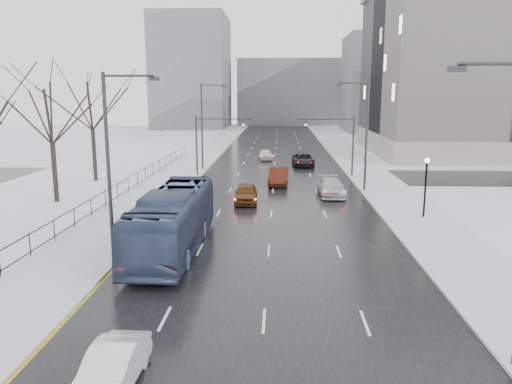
# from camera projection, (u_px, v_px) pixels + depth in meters

# --- Properties ---
(road) EXTENTS (16.00, 150.00, 0.04)m
(road) POSITION_uv_depth(u_px,v_px,m) (275.00, 161.00, 65.91)
(road) COLOR black
(road) RESTS_ON ground
(cross_road) EXTENTS (130.00, 10.00, 0.04)m
(cross_road) POSITION_uv_depth(u_px,v_px,m) (274.00, 176.00, 54.16)
(cross_road) COLOR black
(cross_road) RESTS_ON ground
(sidewalk_left) EXTENTS (5.00, 150.00, 0.16)m
(sidewalk_left) POSITION_uv_depth(u_px,v_px,m) (196.00, 160.00, 66.38)
(sidewalk_left) COLOR silver
(sidewalk_left) RESTS_ON ground
(sidewalk_right) EXTENTS (5.00, 150.00, 0.16)m
(sidewalk_right) POSITION_uv_depth(u_px,v_px,m) (355.00, 161.00, 65.42)
(sidewalk_right) COLOR silver
(sidewalk_right) RESTS_ON ground
(park_strip) EXTENTS (14.00, 150.00, 0.12)m
(park_strip) POSITION_uv_depth(u_px,v_px,m) (126.00, 160.00, 66.82)
(park_strip) COLOR white
(park_strip) RESTS_ON ground
(tree_park_d) EXTENTS (8.75, 8.75, 12.50)m
(tree_park_d) POSITION_uv_depth(u_px,v_px,m) (57.00, 203.00, 41.26)
(tree_park_d) COLOR black
(tree_park_d) RESTS_ON ground
(tree_park_e) EXTENTS (9.45, 9.45, 13.50)m
(tree_park_e) POSITION_uv_depth(u_px,v_px,m) (96.00, 182.00, 51.08)
(tree_park_e) COLOR black
(tree_park_e) RESTS_ON ground
(iron_fence) EXTENTS (0.06, 70.00, 1.30)m
(iron_fence) POSITION_uv_depth(u_px,v_px,m) (96.00, 203.00, 36.95)
(iron_fence) COLOR black
(iron_fence) RESTS_ON sidewalk_left
(streetlight_r_mid) EXTENTS (2.95, 0.25, 10.00)m
(streetlight_r_mid) POSITION_uv_depth(u_px,v_px,m) (364.00, 130.00, 44.85)
(streetlight_r_mid) COLOR #2D2D33
(streetlight_r_mid) RESTS_ON ground
(streetlight_l_near) EXTENTS (2.95, 0.25, 10.00)m
(streetlight_l_near) POSITION_uv_depth(u_px,v_px,m) (112.00, 158.00, 26.01)
(streetlight_l_near) COLOR #2D2D33
(streetlight_l_near) RESTS_ON ground
(streetlight_l_far) EXTENTS (2.95, 0.25, 10.00)m
(streetlight_l_far) POSITION_uv_depth(u_px,v_px,m) (204.00, 122.00, 57.35)
(streetlight_l_far) COLOR #2D2D33
(streetlight_l_far) RESTS_ON ground
(lamppost_r_mid) EXTENTS (0.36, 0.36, 4.28)m
(lamppost_r_mid) POSITION_uv_depth(u_px,v_px,m) (426.00, 179.00, 35.45)
(lamppost_r_mid) COLOR black
(lamppost_r_mid) RESTS_ON sidewalk_right
(mast_signal_right) EXTENTS (6.10, 0.33, 6.50)m
(mast_signal_right) POSITION_uv_depth(u_px,v_px,m) (343.00, 139.00, 53.02)
(mast_signal_right) COLOR #2D2D33
(mast_signal_right) RESTS_ON ground
(mast_signal_left) EXTENTS (6.10, 0.33, 6.50)m
(mast_signal_left) POSITION_uv_depth(u_px,v_px,m) (206.00, 138.00, 53.69)
(mast_signal_left) COLOR #2D2D33
(mast_signal_left) RESTS_ON ground
(no_uturn_sign) EXTENTS (0.60, 0.06, 2.70)m
(no_uturn_sign) POSITION_uv_depth(u_px,v_px,m) (366.00, 161.00, 49.37)
(no_uturn_sign) COLOR #2D2D33
(no_uturn_sign) RESTS_ON sidewalk_right
(civic_building) EXTENTS (41.00, 31.00, 24.80)m
(civic_building) POSITION_uv_depth(u_px,v_px,m) (512.00, 77.00, 73.86)
(civic_building) COLOR gray
(civic_building) RESTS_ON ground
(bldg_far_right) EXTENTS (24.00, 20.00, 22.00)m
(bldg_far_right) POSITION_uv_depth(u_px,v_px,m) (397.00, 84.00, 116.35)
(bldg_far_right) COLOR slate
(bldg_far_right) RESTS_ON ground
(bldg_far_left) EXTENTS (18.00, 22.00, 28.00)m
(bldg_far_left) POSITION_uv_depth(u_px,v_px,m) (192.00, 73.00, 127.85)
(bldg_far_left) COLOR slate
(bldg_far_left) RESTS_ON ground
(bldg_far_center) EXTENTS (30.00, 18.00, 18.00)m
(bldg_far_center) POSITION_uv_depth(u_px,v_px,m) (292.00, 92.00, 142.33)
(bldg_far_center) COLOR slate
(bldg_far_center) RESTS_ON ground
(sedan_left_near) EXTENTS (1.50, 4.06, 1.33)m
(sedan_left_near) POSITION_uv_depth(u_px,v_px,m) (111.00, 369.00, 15.17)
(sedan_left_near) COLOR white
(sedan_left_near) RESTS_ON road
(bus) EXTENTS (2.96, 12.65, 3.52)m
(bus) POSITION_uv_depth(u_px,v_px,m) (173.00, 220.00, 28.48)
(bus) COLOR navy
(bus) RESTS_ON road
(sedan_center_near) EXTENTS (2.02, 4.66, 1.57)m
(sedan_center_near) POSITION_uv_depth(u_px,v_px,m) (246.00, 193.00, 41.03)
(sedan_center_near) COLOR #4E2B0D
(sedan_center_near) RESTS_ON road
(sedan_right_near) EXTENTS (2.03, 5.24, 1.70)m
(sedan_right_near) POSITION_uv_depth(u_px,v_px,m) (279.00, 176.00, 49.03)
(sedan_right_near) COLOR #40160B
(sedan_right_near) RESTS_ON road
(sedan_right_cross) EXTENTS (2.72, 5.57, 1.52)m
(sedan_right_cross) POSITION_uv_depth(u_px,v_px,m) (303.00, 160.00, 61.66)
(sedan_right_cross) COLOR black
(sedan_right_cross) RESTS_ON road
(sedan_right_far) EXTENTS (2.34, 5.38, 1.54)m
(sedan_right_far) POSITION_uv_depth(u_px,v_px,m) (331.00, 187.00, 43.82)
(sedan_right_far) COLOR #B4B6B9
(sedan_right_far) RESTS_ON road
(sedan_center_far) EXTENTS (2.11, 4.32, 1.42)m
(sedan_center_far) POSITION_uv_depth(u_px,v_px,m) (266.00, 154.00, 67.38)
(sedan_center_far) COLOR silver
(sedan_center_far) RESTS_ON road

